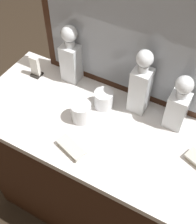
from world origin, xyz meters
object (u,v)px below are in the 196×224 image
object	(u,v)px
crystal_decanter_far_left	(71,59)
crystal_tumbler_left	(104,100)
crystal_decanter_far_right	(140,87)
crystal_decanter_front	(178,107)
napkin_holder	(35,68)
silver_brush_rear	(71,148)
crystal_tumbler_center	(81,113)

from	to	relation	value
crystal_decanter_far_left	crystal_tumbler_left	world-z (taller)	crystal_decanter_far_left
crystal_decanter_far_right	crystal_tumbler_left	size ratio (longest dim) A/B	3.67
crystal_decanter_front	napkin_holder	distance (m)	0.71
crystal_decanter_far_right	crystal_tumbler_left	world-z (taller)	crystal_decanter_far_right
crystal_tumbler_left	napkin_holder	bearing A→B (deg)	176.92
crystal_decanter_front	crystal_decanter_far_left	xyz separation A→B (m)	(-0.53, 0.04, 0.01)
crystal_decanter_far_left	silver_brush_rear	world-z (taller)	crystal_decanter_far_left
napkin_holder	crystal_decanter_far_left	bearing A→B (deg)	23.09
crystal_decanter_far_left	crystal_decanter_front	bearing A→B (deg)	-4.24
crystal_decanter_far_left	napkin_holder	distance (m)	0.20
crystal_decanter_far_left	crystal_tumbler_center	size ratio (longest dim) A/B	3.31
crystal_decanter_front	napkin_holder	xyz separation A→B (m)	(-0.70, -0.03, -0.06)
crystal_tumbler_left	napkin_holder	xyz separation A→B (m)	(-0.39, 0.02, 0.01)
crystal_decanter_far_left	napkin_holder	xyz separation A→B (m)	(-0.17, -0.07, -0.07)
crystal_decanter_far_left	crystal_tumbler_center	world-z (taller)	crystal_decanter_far_left
crystal_tumbler_left	crystal_tumbler_center	distance (m)	0.12
crystal_tumbler_center	crystal_decanter_far_right	bearing A→B (deg)	43.43
crystal_decanter_far_right	napkin_holder	xyz separation A→B (m)	(-0.53, -0.04, -0.08)
crystal_tumbler_left	napkin_holder	distance (m)	0.39
silver_brush_rear	crystal_tumbler_center	bearing A→B (deg)	106.60
crystal_tumbler_left	silver_brush_rear	distance (m)	0.27
crystal_decanter_far_right	crystal_decanter_front	xyz separation A→B (m)	(0.17, -0.01, -0.02)
crystal_decanter_far_left	silver_brush_rear	xyz separation A→B (m)	(0.22, -0.37, -0.10)
crystal_decanter_far_right	silver_brush_rear	bearing A→B (deg)	-112.60
crystal_decanter_far_left	crystal_tumbler_center	distance (m)	0.28
crystal_decanter_far_left	napkin_holder	world-z (taller)	crystal_decanter_far_left
crystal_decanter_front	napkin_holder	world-z (taller)	crystal_decanter_front
crystal_decanter_front	napkin_holder	size ratio (longest dim) A/B	2.42
silver_brush_rear	napkin_holder	bearing A→B (deg)	142.97
crystal_tumbler_center	silver_brush_rear	distance (m)	0.17
crystal_tumbler_left	crystal_tumbler_center	world-z (taller)	crystal_tumbler_center
silver_brush_rear	napkin_holder	world-z (taller)	napkin_holder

